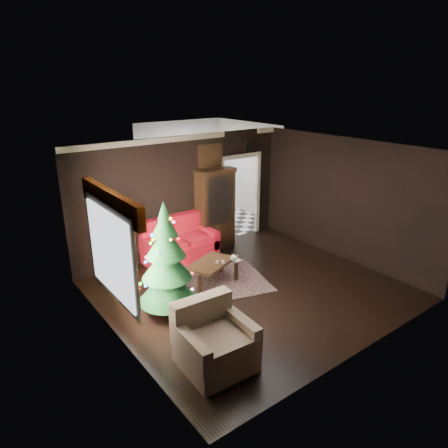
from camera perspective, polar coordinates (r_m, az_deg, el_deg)
floor at (r=8.26m, az=3.78°, el=-9.24°), size 5.50×5.50×0.00m
ceiling at (r=7.32m, az=4.28°, el=10.29°), size 5.50×5.50×0.00m
wall_back at (r=9.62m, az=-5.72°, el=3.99°), size 5.50×0.00×5.50m
wall_front at (r=6.16m, az=19.39°, el=-6.41°), size 5.50×0.00×5.50m
wall_left at (r=6.36m, az=-15.25°, el=-5.10°), size 0.00×5.50×5.50m
wall_right at (r=9.62m, az=16.59°, el=3.26°), size 0.00×5.50×5.50m
doorway at (r=10.65m, az=2.19°, el=3.68°), size 1.10×0.10×2.10m
left_window at (r=6.53m, az=-15.63°, el=-4.01°), size 0.05×1.60×1.40m
valance at (r=6.28m, az=-15.64°, el=3.03°), size 0.12×2.10×0.35m
kitchen_floor at (r=12.12m, az=-2.32°, el=0.49°), size 3.00×3.00×0.00m
kitchen_window at (r=12.87m, az=-6.13°, el=9.37°), size 0.70×0.06×0.70m
rug at (r=8.52m, az=-1.93°, el=-8.19°), size 2.62×2.19×0.01m
loveseat at (r=9.35m, az=-6.20°, el=-2.33°), size 1.70×0.90×1.00m
curio_cabinet at (r=9.95m, az=-1.25°, el=1.93°), size 0.90×0.45×1.90m
floor_lamp at (r=8.77m, az=-13.44°, el=-1.99°), size 0.31×0.31×1.63m
christmas_tree at (r=7.09m, az=-8.10°, el=-5.02°), size 1.18×1.18×1.99m
armchair at (r=6.08m, az=-1.19°, el=-15.86°), size 1.07×1.07×1.04m
coffee_table at (r=8.43m, az=-1.84°, el=-6.76°), size 1.15×0.92×0.45m
teapot at (r=8.34m, az=1.35°, el=-4.78°), size 0.21×0.21×0.15m
cup_a at (r=8.26m, az=-0.14°, el=-5.36°), size 0.08×0.08×0.06m
cup_b at (r=8.28m, az=-0.98°, el=-5.34°), size 0.08×0.08×0.05m
book at (r=8.33m, az=1.35°, el=-4.60°), size 0.15×0.03×0.21m
wall_clock at (r=10.48m, az=3.55°, el=10.85°), size 0.32×0.32×0.06m
painting at (r=9.78m, az=-1.95°, el=9.46°), size 0.62×0.05×0.52m
kitchen_counter at (r=12.94m, az=-5.36°, el=3.77°), size 1.80×0.60×0.90m
kitchen_table at (r=11.60m, az=-2.72°, el=1.55°), size 0.70×0.70×0.75m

